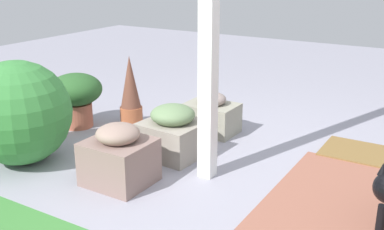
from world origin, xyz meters
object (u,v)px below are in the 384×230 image
at_px(round_shrub, 19,113).
at_px(terracotta_pot_broad, 76,94).
at_px(stone_planter_nearest, 211,115).
at_px(stone_planter_near, 173,132).
at_px(stone_planter_mid, 119,157).
at_px(doormat, 360,153).
at_px(porch_pillar, 209,1).
at_px(terracotta_pot_spiky, 130,92).

bearing_deg(round_shrub, terracotta_pot_broad, -74.94).
bearing_deg(stone_planter_nearest, stone_planter_near, 89.46).
bearing_deg(stone_planter_mid, doormat, -133.88).
bearing_deg(porch_pillar, stone_planter_nearest, -62.85).
relative_size(porch_pillar, terracotta_pot_spiky, 3.76).
bearing_deg(terracotta_pot_spiky, stone_planter_near, 150.65).
distance_m(round_shrub, terracotta_pot_broad, 0.84).
relative_size(stone_planter_nearest, stone_planter_near, 0.95).
distance_m(round_shrub, doormat, 2.66).
bearing_deg(round_shrub, stone_planter_nearest, -125.12).
height_order(round_shrub, terracotta_pot_broad, round_shrub).
xyz_separation_m(stone_planter_mid, terracotta_pot_broad, (1.08, -0.70, 0.11)).
xyz_separation_m(stone_planter_near, terracotta_pot_spiky, (0.75, -0.42, 0.12)).
xyz_separation_m(stone_planter_mid, doormat, (-1.32, -1.37, -0.18)).
relative_size(stone_planter_near, stone_planter_mid, 1.11).
xyz_separation_m(stone_planter_near, round_shrub, (0.91, 0.70, 0.20)).
height_order(stone_planter_nearest, terracotta_pot_spiky, terracotta_pot_spiky).
bearing_deg(terracotta_pot_spiky, stone_planter_mid, 124.48).
xyz_separation_m(round_shrub, terracotta_pot_broad, (0.22, -0.81, -0.09)).
bearing_deg(round_shrub, terracotta_pot_spiky, -98.49).
bearing_deg(stone_planter_near, round_shrub, 37.37).
bearing_deg(porch_pillar, terracotta_pot_spiky, -27.55).
height_order(stone_planter_mid, terracotta_pot_spiky, terracotta_pot_spiky).
xyz_separation_m(porch_pillar, terracotta_pot_broad, (1.55, -0.29, -0.92)).
bearing_deg(terracotta_pot_broad, stone_planter_nearest, -156.16).
height_order(stone_planter_near, round_shrub, round_shrub).
bearing_deg(porch_pillar, stone_planter_near, -24.15).
xyz_separation_m(stone_planter_near, terracotta_pot_broad, (1.13, -0.11, 0.12)).
bearing_deg(terracotta_pot_broad, terracotta_pot_spiky, -140.82).
bearing_deg(stone_planter_mid, terracotta_pot_broad, -33.05).
distance_m(round_shrub, terracotta_pot_spiky, 1.13).
height_order(stone_planter_mid, terracotta_pot_broad, terracotta_pot_broad).
distance_m(stone_planter_mid, terracotta_pot_broad, 1.30).
height_order(porch_pillar, terracotta_pot_spiky, porch_pillar).
xyz_separation_m(porch_pillar, stone_planter_near, (0.41, -0.19, -1.04)).
bearing_deg(round_shrub, stone_planter_mid, -173.29).
bearing_deg(stone_planter_mid, terracotta_pot_spiky, -55.52).
height_order(terracotta_pot_spiky, terracotta_pot_broad, terracotta_pot_spiky).
distance_m(stone_planter_near, terracotta_pot_spiky, 0.87).
relative_size(stone_planter_near, doormat, 0.84).
relative_size(porch_pillar, stone_planter_near, 5.10).
distance_m(porch_pillar, terracotta_pot_spiky, 1.60).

